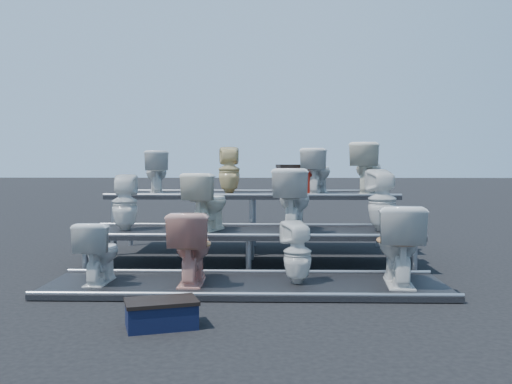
{
  "coord_description": "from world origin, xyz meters",
  "views": [
    {
      "loc": [
        0.25,
        -7.26,
        1.35
      ],
      "look_at": [
        0.08,
        0.1,
        0.95
      ],
      "focal_mm": 40.0,
      "sensor_mm": 36.0,
      "label": 1
    }
  ],
  "objects_px": {
    "red_crate": "(296,181)",
    "toilet_4": "(125,202)",
    "toilet_6": "(293,200)",
    "toilet_7": "(382,200)",
    "toilet_8": "(156,172)",
    "step_stool": "(161,315)",
    "toilet_2": "(297,253)",
    "toilet_11": "(367,168)",
    "toilet_5": "(207,202)",
    "toilet_1": "(191,247)",
    "toilet_0": "(99,252)",
    "toilet_3": "(398,244)",
    "toilet_10": "(317,171)",
    "toilet_9": "(229,170)"
  },
  "relations": [
    {
      "from": "toilet_3",
      "to": "toilet_9",
      "type": "height_order",
      "value": "toilet_9"
    },
    {
      "from": "toilet_0",
      "to": "toilet_9",
      "type": "relative_size",
      "value": 0.92
    },
    {
      "from": "toilet_7",
      "to": "toilet_2",
      "type": "bearing_deg",
      "value": 35.67
    },
    {
      "from": "toilet_8",
      "to": "step_stool",
      "type": "height_order",
      "value": "toilet_8"
    },
    {
      "from": "toilet_7",
      "to": "toilet_9",
      "type": "height_order",
      "value": "toilet_9"
    },
    {
      "from": "toilet_2",
      "to": "red_crate",
      "type": "relative_size",
      "value": 1.21
    },
    {
      "from": "toilet_5",
      "to": "toilet_8",
      "type": "distance_m",
      "value": 1.63
    },
    {
      "from": "toilet_11",
      "to": "toilet_8",
      "type": "bearing_deg",
      "value": 17.98
    },
    {
      "from": "toilet_3",
      "to": "toilet_7",
      "type": "xyz_separation_m",
      "value": [
        0.08,
        1.3,
        0.37
      ]
    },
    {
      "from": "toilet_7",
      "to": "toilet_10",
      "type": "height_order",
      "value": "toilet_10"
    },
    {
      "from": "red_crate",
      "to": "toilet_4",
      "type": "bearing_deg",
      "value": -156.2
    },
    {
      "from": "toilet_2",
      "to": "toilet_11",
      "type": "distance_m",
      "value": 2.97
    },
    {
      "from": "toilet_3",
      "to": "toilet_4",
      "type": "xyz_separation_m",
      "value": [
        -3.21,
        1.3,
        0.34
      ]
    },
    {
      "from": "red_crate",
      "to": "toilet_8",
      "type": "bearing_deg",
      "value": 175.06
    },
    {
      "from": "toilet_1",
      "to": "step_stool",
      "type": "distance_m",
      "value": 1.47
    },
    {
      "from": "toilet_3",
      "to": "toilet_8",
      "type": "height_order",
      "value": "toilet_8"
    },
    {
      "from": "toilet_0",
      "to": "toilet_8",
      "type": "xyz_separation_m",
      "value": [
        0.1,
        2.6,
        0.8
      ]
    },
    {
      "from": "toilet_4",
      "to": "toilet_7",
      "type": "bearing_deg",
      "value": 173.98
    },
    {
      "from": "toilet_9",
      "to": "toilet_0",
      "type": "bearing_deg",
      "value": 60.38
    },
    {
      "from": "toilet_3",
      "to": "toilet_4",
      "type": "relative_size",
      "value": 1.17
    },
    {
      "from": "toilet_10",
      "to": "red_crate",
      "type": "bearing_deg",
      "value": -4.87
    },
    {
      "from": "toilet_6",
      "to": "toilet_7",
      "type": "height_order",
      "value": "toilet_6"
    },
    {
      "from": "toilet_2",
      "to": "toilet_6",
      "type": "relative_size",
      "value": 0.82
    },
    {
      "from": "toilet_1",
      "to": "toilet_7",
      "type": "relative_size",
      "value": 0.97
    },
    {
      "from": "toilet_3",
      "to": "toilet_7",
      "type": "distance_m",
      "value": 1.36
    },
    {
      "from": "step_stool",
      "to": "toilet_5",
      "type": "bearing_deg",
      "value": 69.93
    },
    {
      "from": "toilet_6",
      "to": "toilet_10",
      "type": "height_order",
      "value": "toilet_10"
    },
    {
      "from": "toilet_2",
      "to": "step_stool",
      "type": "bearing_deg",
      "value": 26.39
    },
    {
      "from": "toilet_0",
      "to": "toilet_4",
      "type": "height_order",
      "value": "toilet_4"
    },
    {
      "from": "toilet_10",
      "to": "toilet_5",
      "type": "bearing_deg",
      "value": 58.31
    },
    {
      "from": "toilet_4",
      "to": "red_crate",
      "type": "xyz_separation_m",
      "value": [
        2.27,
        1.43,
        0.23
      ]
    },
    {
      "from": "toilet_3",
      "to": "toilet_4",
      "type": "height_order",
      "value": "toilet_4"
    },
    {
      "from": "toilet_7",
      "to": "red_crate",
      "type": "distance_m",
      "value": 1.77
    },
    {
      "from": "toilet_11",
      "to": "red_crate",
      "type": "bearing_deg",
      "value": 11.03
    },
    {
      "from": "toilet_3",
      "to": "toilet_6",
      "type": "bearing_deg",
      "value": -45.7
    },
    {
      "from": "toilet_1",
      "to": "toilet_4",
      "type": "relative_size",
      "value": 1.06
    },
    {
      "from": "toilet_11",
      "to": "step_stool",
      "type": "bearing_deg",
      "value": 77.85
    },
    {
      "from": "red_crate",
      "to": "toilet_2",
      "type": "bearing_deg",
      "value": -100.75
    },
    {
      "from": "toilet_6",
      "to": "toilet_8",
      "type": "distance_m",
      "value": 2.42
    },
    {
      "from": "toilet_2",
      "to": "toilet_4",
      "type": "xyz_separation_m",
      "value": [
        -2.16,
        1.3,
        0.43
      ]
    },
    {
      "from": "toilet_1",
      "to": "toilet_2",
      "type": "relative_size",
      "value": 1.17
    },
    {
      "from": "toilet_6",
      "to": "toilet_11",
      "type": "relative_size",
      "value": 1.05
    },
    {
      "from": "toilet_1",
      "to": "toilet_11",
      "type": "relative_size",
      "value": 1.0
    },
    {
      "from": "toilet_3",
      "to": "toilet_0",
      "type": "bearing_deg",
      "value": 5.3
    },
    {
      "from": "toilet_5",
      "to": "toilet_11",
      "type": "relative_size",
      "value": 0.97
    },
    {
      "from": "red_crate",
      "to": "toilet_0",
      "type": "bearing_deg",
      "value": -137.52
    },
    {
      "from": "toilet_9",
      "to": "toilet_4",
      "type": "bearing_deg",
      "value": 41.26
    },
    {
      "from": "toilet_3",
      "to": "toilet_5",
      "type": "xyz_separation_m",
      "value": [
        -2.15,
        1.3,
        0.35
      ]
    },
    {
      "from": "toilet_2",
      "to": "toilet_5",
      "type": "bearing_deg",
      "value": -74.16
    },
    {
      "from": "toilet_5",
      "to": "toilet_4",
      "type": "bearing_deg",
      "value": 19.22
    }
  ]
}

